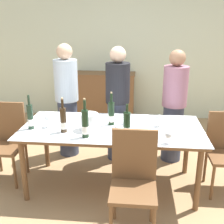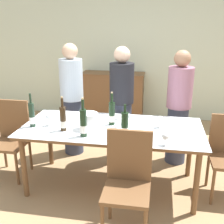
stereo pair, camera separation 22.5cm
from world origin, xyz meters
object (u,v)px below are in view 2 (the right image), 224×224
sideboard_cabinet (113,96)px  wine_glass_3 (127,117)px  wine_bottle_4 (125,126)px  person_host (72,100)px  chair_left_end (11,134)px  person_guest_left (122,105)px  wine_bottle_1 (32,115)px  wine_glass_1 (160,120)px  person_guest_right (179,109)px  chair_near_front (128,177)px  wine_glass_2 (118,120)px  wine_glass_4 (49,117)px  wine_bottle_2 (112,114)px  ice_bucket (89,121)px  wine_glass_0 (166,137)px  dining_table (112,132)px  wine_bottle_0 (83,123)px  wine_bottle_3 (63,119)px

sideboard_cabinet → wine_glass_3: bearing=-76.4°
wine_bottle_4 → person_host: person_host is taller
chair_left_end → person_guest_left: person_guest_left is taller
wine_bottle_1 → chair_left_end: 0.60m
wine_glass_1 → person_guest_right: (0.25, 0.69, -0.07)m
chair_near_front → wine_bottle_1: bearing=154.3°
wine_glass_2 → wine_glass_4: wine_glass_4 is taller
sideboard_cabinet → wine_bottle_2: (0.37, -2.27, 0.42)m
sideboard_cabinet → ice_bucket: 2.49m
wine_bottle_2 → wine_glass_0: wine_bottle_2 is taller
sideboard_cabinet → wine_bottle_1: 2.58m
dining_table → wine_glass_0: (0.60, -0.39, 0.16)m
person_guest_left → wine_glass_0: bearing=-62.3°
dining_table → wine_bottle_0: 0.45m
person_guest_right → ice_bucket: bearing=-140.1°
wine_bottle_1 → wine_bottle_4: 1.09m
wine_glass_3 → person_guest_right: person_guest_right is taller
wine_bottle_3 → wine_glass_0: (1.10, -0.20, -0.04)m
wine_bottle_3 → wine_glass_3: 0.73m
wine_bottle_0 → chair_near_front: size_ratio=0.43×
wine_glass_1 → wine_bottle_0: bearing=-153.9°
wine_bottle_0 → wine_bottle_2: (0.23, 0.39, -0.01)m
sideboard_cabinet → wine_glass_1: sideboard_cabinet is taller
chair_left_end → person_guest_left: 1.50m
chair_near_front → sideboard_cabinet: bearing=102.1°
wine_glass_0 → wine_glass_3: (-0.44, 0.51, 0.00)m
sideboard_cabinet → dining_table: sideboard_cabinet is taller
ice_bucket → wine_bottle_2: wine_bottle_2 is taller
wine_glass_4 → wine_glass_1: bearing=6.6°
dining_table → wine_glass_1: size_ratio=14.67×
wine_bottle_0 → wine_glass_4: 0.53m
wine_bottle_2 → wine_glass_4: (-0.70, -0.15, -0.03)m
wine_glass_0 → person_host: person_host is taller
ice_bucket → wine_glass_3: size_ratio=1.49×
wine_bottle_1 → wine_glass_3: bearing=13.8°
wine_glass_1 → chair_near_front: bearing=-109.0°
wine_glass_2 → person_guest_right: bearing=47.2°
dining_table → person_guest_left: size_ratio=1.28×
wine_bottle_2 → person_host: bearing=134.6°
wine_bottle_1 → person_host: size_ratio=0.24×
dining_table → chair_left_end: (-1.32, 0.09, -0.16)m
wine_bottle_4 → person_host: bearing=130.3°
wine_bottle_4 → wine_glass_3: size_ratio=2.54×
person_host → wine_bottle_2: bearing=-45.4°
person_guest_left → person_guest_right: (0.77, 0.03, -0.02)m
wine_bottle_3 → wine_glass_0: 1.12m
wine_bottle_3 → wine_glass_1: bearing=14.3°
dining_table → wine_glass_2: bearing=-10.0°
wine_bottle_0 → person_guest_right: (1.03, 1.07, -0.12)m
wine_bottle_3 → wine_bottle_4: wine_bottle_3 is taller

